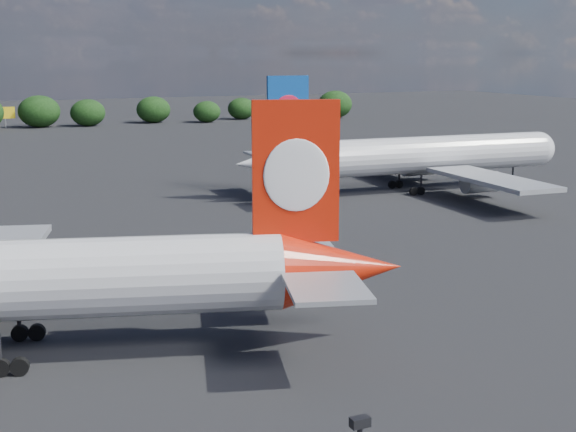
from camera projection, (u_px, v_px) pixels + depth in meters
name	position (u px, v px, depth m)	size (l,w,h in m)	color
qantas_airliner	(1.00, 283.00, 50.19)	(48.94, 46.92, 16.23)	silver
china_southern_airliner	(412.00, 156.00, 111.93)	(49.80, 47.33, 16.26)	silver
billboard_yellow	(5.00, 113.00, 206.84)	(5.00, 0.30, 5.50)	yellow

